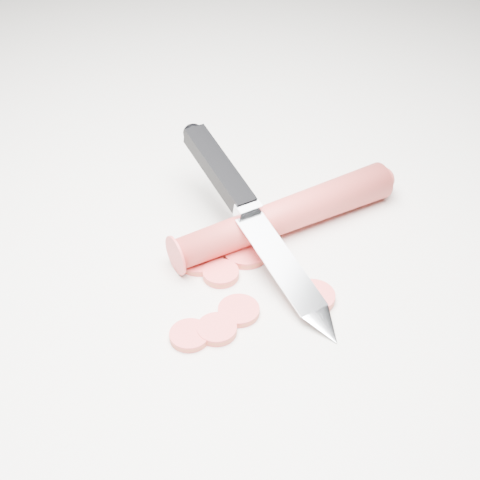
% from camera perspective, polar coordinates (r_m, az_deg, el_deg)
% --- Properties ---
extents(ground, '(2.40, 2.40, 0.00)m').
position_cam_1_polar(ground, '(0.57, 2.73, -2.48)').
color(ground, silver).
rests_on(ground, ground).
extents(carrot, '(0.14, 0.20, 0.03)m').
position_cam_1_polar(carrot, '(0.60, 3.90, 2.14)').
color(carrot, '#BE312F').
rests_on(carrot, ground).
extents(carrot_slice_0, '(0.03, 0.03, 0.01)m').
position_cam_1_polar(carrot_slice_0, '(0.51, -4.32, -8.12)').
color(carrot_slice_0, '#E03D3E').
rests_on(carrot_slice_0, ground).
extents(carrot_slice_1, '(0.03, 0.03, 0.01)m').
position_cam_1_polar(carrot_slice_1, '(0.56, -1.65, -2.89)').
color(carrot_slice_1, '#E03D3E').
rests_on(carrot_slice_1, ground).
extents(carrot_slice_2, '(0.04, 0.04, 0.01)m').
position_cam_1_polar(carrot_slice_2, '(0.58, 0.48, -1.05)').
color(carrot_slice_2, '#E03D3E').
rests_on(carrot_slice_2, ground).
extents(carrot_slice_3, '(0.03, 0.03, 0.01)m').
position_cam_1_polar(carrot_slice_3, '(0.51, -1.99, -7.62)').
color(carrot_slice_3, '#E03D3E').
rests_on(carrot_slice_3, ground).
extents(carrot_slice_4, '(0.04, 0.04, 0.01)m').
position_cam_1_polar(carrot_slice_4, '(0.54, 6.25, -4.84)').
color(carrot_slice_4, '#E03D3E').
rests_on(carrot_slice_4, ground).
extents(carrot_slice_5, '(0.04, 0.04, 0.01)m').
position_cam_1_polar(carrot_slice_5, '(0.57, -3.42, -1.58)').
color(carrot_slice_5, '#E03D3E').
rests_on(carrot_slice_5, ground).
extents(carrot_slice_6, '(0.03, 0.03, 0.01)m').
position_cam_1_polar(carrot_slice_6, '(0.53, -0.11, -6.04)').
color(carrot_slice_6, '#E03D3E').
rests_on(carrot_slice_6, ground).
extents(kitchen_knife, '(0.22, 0.16, 0.07)m').
position_cam_1_polar(kitchen_knife, '(0.56, 1.40, 1.80)').
color(kitchen_knife, silver).
rests_on(kitchen_knife, ground).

